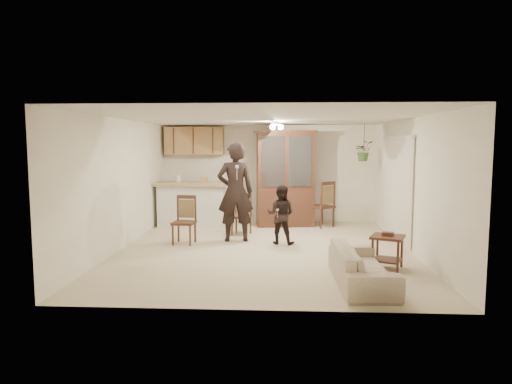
{
  "coord_description": "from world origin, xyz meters",
  "views": [
    {
      "loc": [
        0.31,
        -8.63,
        2.03
      ],
      "look_at": [
        -0.17,
        0.4,
        1.07
      ],
      "focal_mm": 32.0,
      "sensor_mm": 36.0,
      "label": 1
    }
  ],
  "objects_px": {
    "sofa": "(362,259)",
    "child": "(281,211)",
    "chair_bar": "(184,230)",
    "china_hutch": "(285,179)",
    "side_table": "(387,252)",
    "chair_hutch_right": "(321,214)",
    "chair_hutch_left": "(241,223)",
    "adult": "(235,198)"
  },
  "relations": [
    {
      "from": "sofa",
      "to": "china_hutch",
      "type": "bearing_deg",
      "value": 11.27
    },
    {
      "from": "child",
      "to": "china_hutch",
      "type": "bearing_deg",
      "value": -79.45
    },
    {
      "from": "child",
      "to": "side_table",
      "type": "relative_size",
      "value": 2.08
    },
    {
      "from": "side_table",
      "to": "chair_hutch_left",
      "type": "xyz_separation_m",
      "value": [
        -2.61,
        2.68,
        -0.02
      ]
    },
    {
      "from": "side_table",
      "to": "chair_hutch_right",
      "type": "bearing_deg",
      "value": 100.96
    },
    {
      "from": "side_table",
      "to": "child",
      "type": "bearing_deg",
      "value": 134.15
    },
    {
      "from": "china_hutch",
      "to": "side_table",
      "type": "distance_m",
      "value": 4.26
    },
    {
      "from": "china_hutch",
      "to": "chair_hutch_left",
      "type": "relative_size",
      "value": 2.55
    },
    {
      "from": "china_hutch",
      "to": "chair_bar",
      "type": "bearing_deg",
      "value": -140.81
    },
    {
      "from": "adult",
      "to": "side_table",
      "type": "xyz_separation_m",
      "value": [
        2.67,
        -2.0,
        -0.62
      ]
    },
    {
      "from": "sofa",
      "to": "child",
      "type": "bearing_deg",
      "value": 22.51
    },
    {
      "from": "sofa",
      "to": "chair_hutch_left",
      "type": "height_order",
      "value": "chair_hutch_left"
    },
    {
      "from": "child",
      "to": "china_hutch",
      "type": "height_order",
      "value": "china_hutch"
    },
    {
      "from": "child",
      "to": "adult",
      "type": "bearing_deg",
      "value": 0.26
    },
    {
      "from": "china_hutch",
      "to": "side_table",
      "type": "relative_size",
      "value": 3.61
    },
    {
      "from": "chair_hutch_left",
      "to": "chair_hutch_right",
      "type": "relative_size",
      "value": 0.82
    },
    {
      "from": "chair_bar",
      "to": "chair_hutch_right",
      "type": "bearing_deg",
      "value": 41.11
    },
    {
      "from": "child",
      "to": "china_hutch",
      "type": "distance_m",
      "value": 2.12
    },
    {
      "from": "sofa",
      "to": "chair_bar",
      "type": "xyz_separation_m",
      "value": [
        -3.13,
        2.5,
        -0.09
      ]
    },
    {
      "from": "sofa",
      "to": "side_table",
      "type": "distance_m",
      "value": 1.01
    },
    {
      "from": "sofa",
      "to": "adult",
      "type": "distance_m",
      "value": 3.58
    },
    {
      "from": "chair_hutch_right",
      "to": "side_table",
      "type": "bearing_deg",
      "value": 63.47
    },
    {
      "from": "china_hutch",
      "to": "side_table",
      "type": "xyz_separation_m",
      "value": [
        1.62,
        -3.84,
        -0.88
      ]
    },
    {
      "from": "sofa",
      "to": "chair_bar",
      "type": "relative_size",
      "value": 1.92
    },
    {
      "from": "side_table",
      "to": "chair_hutch_left",
      "type": "bearing_deg",
      "value": 134.23
    },
    {
      "from": "sofa",
      "to": "adult",
      "type": "bearing_deg",
      "value": 35.08
    },
    {
      "from": "chair_hutch_left",
      "to": "child",
      "type": "bearing_deg",
      "value": -34.83
    },
    {
      "from": "adult",
      "to": "side_table",
      "type": "relative_size",
      "value": 2.77
    },
    {
      "from": "sofa",
      "to": "child",
      "type": "height_order",
      "value": "child"
    },
    {
      "from": "adult",
      "to": "child",
      "type": "xyz_separation_m",
      "value": [
        0.94,
        -0.22,
        -0.22
      ]
    },
    {
      "from": "chair_hutch_left",
      "to": "sofa",
      "type": "bearing_deg",
      "value": -49.01
    },
    {
      "from": "china_hutch",
      "to": "chair_hutch_left",
      "type": "distance_m",
      "value": 1.77
    },
    {
      "from": "sofa",
      "to": "adult",
      "type": "height_order",
      "value": "adult"
    },
    {
      "from": "sofa",
      "to": "chair_hutch_left",
      "type": "relative_size",
      "value": 2.04
    },
    {
      "from": "chair_hutch_left",
      "to": "chair_bar",
      "type": "bearing_deg",
      "value": -125.9
    },
    {
      "from": "china_hutch",
      "to": "adult",
      "type": "bearing_deg",
      "value": -127.06
    },
    {
      "from": "chair_hutch_left",
      "to": "chair_hutch_right",
      "type": "xyz_separation_m",
      "value": [
        1.88,
        1.08,
        0.06
      ]
    },
    {
      "from": "chair_bar",
      "to": "chair_hutch_left",
      "type": "bearing_deg",
      "value": 49.04
    },
    {
      "from": "side_table",
      "to": "chair_bar",
      "type": "bearing_deg",
      "value": 155.75
    },
    {
      "from": "china_hutch",
      "to": "chair_hutch_left",
      "type": "bearing_deg",
      "value": -137.6
    },
    {
      "from": "adult",
      "to": "chair_hutch_left",
      "type": "height_order",
      "value": "adult"
    },
    {
      "from": "adult",
      "to": "side_table",
      "type": "height_order",
      "value": "adult"
    }
  ]
}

